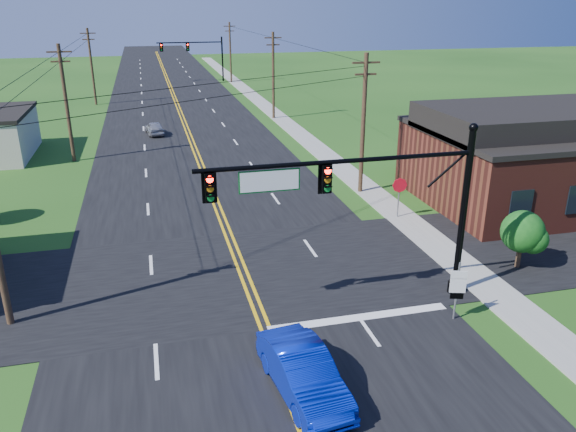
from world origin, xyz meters
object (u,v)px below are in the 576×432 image
object	(u,v)px
stop_sign	(399,189)
signal_mast_far	(194,52)
route_sign	(457,287)
signal_mast_main	(363,198)
blue_car	(303,373)

from	to	relation	value
stop_sign	signal_mast_far	bearing A→B (deg)	101.05
route_sign	stop_sign	bearing A→B (deg)	94.34
signal_mast_main	stop_sign	world-z (taller)	signal_mast_main
signal_mast_far	blue_car	xyz separation A→B (m)	(-3.87, -76.90, -3.77)
route_sign	blue_car	bearing A→B (deg)	-140.35
signal_mast_far	route_sign	distance (m)	74.15
stop_sign	signal_mast_main	bearing A→B (deg)	-117.37
signal_mast_far	route_sign	bearing A→B (deg)	-87.53
signal_mast_far	stop_sign	bearing A→B (deg)	-84.77
blue_car	signal_mast_far	bearing A→B (deg)	79.54
signal_mast_far	stop_sign	distance (m)	63.35
signal_mast_main	route_sign	distance (m)	5.07
signal_mast_main	blue_car	world-z (taller)	signal_mast_main
signal_mast_far	stop_sign	size ratio (longest dim) A/B	4.47
signal_mast_far	blue_car	bearing A→B (deg)	-92.88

